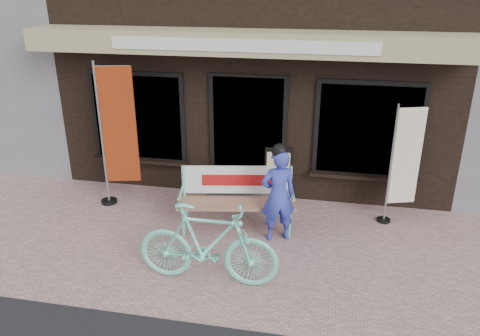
% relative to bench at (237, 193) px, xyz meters
% --- Properties ---
extents(ground, '(70.00, 70.00, 0.00)m').
position_rel_bench_xyz_m(ground, '(-0.04, -0.81, -0.58)').
color(ground, '#BE9191').
rests_on(ground, ground).
extents(storefront, '(7.00, 6.77, 6.00)m').
position_rel_bench_xyz_m(storefront, '(-0.04, 4.16, 2.42)').
color(storefront, black).
rests_on(storefront, ground).
extents(bench, '(1.86, 0.78, 0.98)m').
position_rel_bench_xyz_m(bench, '(0.00, 0.00, 0.00)').
color(bench, '#75E5C8').
rests_on(bench, ground).
extents(person, '(0.61, 0.51, 1.52)m').
position_rel_bench_xyz_m(person, '(0.67, -0.24, 0.17)').
color(person, '#333FB1').
rests_on(person, ground).
extents(bicycle, '(1.83, 0.52, 1.10)m').
position_rel_bench_xyz_m(bicycle, '(-0.07, -1.49, -0.03)').
color(bicycle, '#75E5C8').
rests_on(bicycle, ground).
extents(nobori_red, '(0.73, 0.33, 2.47)m').
position_rel_bench_xyz_m(nobori_red, '(-2.13, 0.45, 0.70)').
color(nobori_red, gray).
rests_on(nobori_red, ground).
extents(nobori_cream, '(0.58, 0.29, 1.96)m').
position_rel_bench_xyz_m(nobori_cream, '(2.49, 0.68, 0.43)').
color(nobori_cream, gray).
rests_on(nobori_cream, ground).
extents(menu_stand, '(0.48, 0.13, 0.96)m').
position_rel_bench_xyz_m(menu_stand, '(0.51, 1.18, -0.08)').
color(menu_stand, black).
rests_on(menu_stand, ground).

